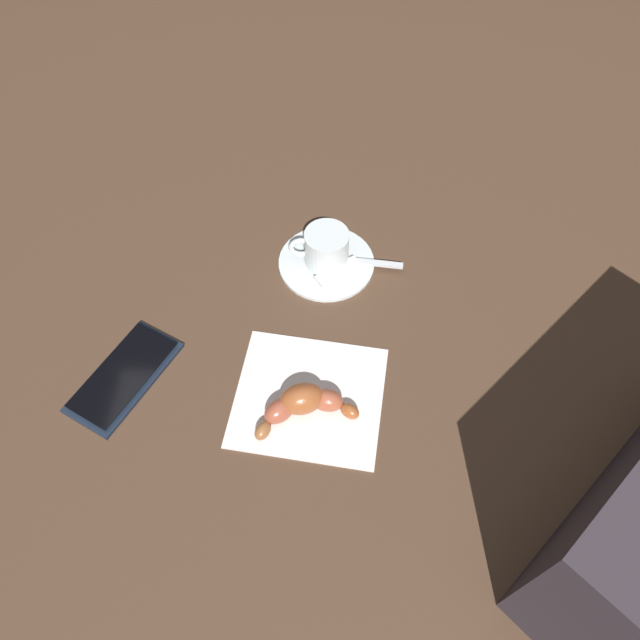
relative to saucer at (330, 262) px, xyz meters
The scene contains 8 objects.
ground_plane 0.09m from the saucer, behind, with size 1.80×1.80×0.00m, color #4B3424.
saucer is the anchor object (origin of this frame).
espresso_cup 0.03m from the saucer, 99.94° to the left, with size 0.06×0.08×0.05m.
teaspoon 0.01m from the saucer, 89.44° to the right, with size 0.03×0.14×0.01m.
sugar_packet 0.03m from the saucer, 151.33° to the right, with size 0.06×0.02×0.01m, color white.
napkin 0.20m from the saucer, behind, with size 0.16×0.17×0.00m, color white.
croissant 0.22m from the saucer, behind, with size 0.08×0.12×0.04m.
cell_phone 0.30m from the saucer, 128.85° to the left, with size 0.16×0.13×0.01m.
Camera 1 is at (-0.43, -0.02, 0.64)m, focal length 33.81 mm.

